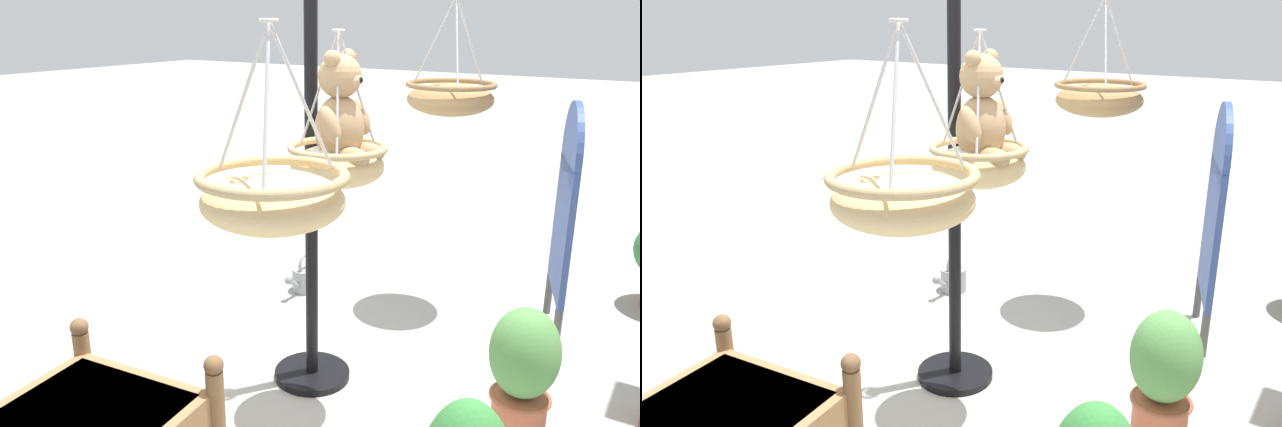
# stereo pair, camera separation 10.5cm
# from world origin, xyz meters

# --- Properties ---
(ground_plane) EXTENTS (40.00, 40.00, 0.00)m
(ground_plane) POSITION_xyz_m (0.00, 0.00, 0.00)
(ground_plane) COLOR #ADAAA3
(display_pole_central) EXTENTS (0.44, 0.44, 2.28)m
(display_pole_central) POSITION_xyz_m (-0.12, -0.07, 0.69)
(display_pole_central) COLOR black
(display_pole_central) RESTS_ON ground
(hanging_basket_with_teddy) EXTENTS (0.49, 0.49, 0.74)m
(hanging_basket_with_teddy) POSITION_xyz_m (0.03, 0.18, 1.35)
(hanging_basket_with_teddy) COLOR tan
(teddy_bear) EXTENTS (0.37, 0.32, 0.53)m
(teddy_bear) POSITION_xyz_m (0.03, 0.21, 1.58)
(teddy_bear) COLOR tan
(hanging_basket_left_high) EXTENTS (0.60, 0.60, 0.77)m
(hanging_basket_left_high) POSITION_xyz_m (-1.45, 0.18, 1.51)
(hanging_basket_left_high) COLOR #A37F51
(hanging_basket_right_low) EXTENTS (0.50, 0.50, 0.67)m
(hanging_basket_right_low) POSITION_xyz_m (1.02, 0.53, 1.47)
(hanging_basket_right_low) COLOR tan
(potted_plant_bushy_green) EXTENTS (0.33, 0.33, 0.73)m
(potted_plant_bushy_green) POSITION_xyz_m (-0.17, 1.12, 0.39)
(potted_plant_bushy_green) COLOR #BC6042
(potted_plant_bushy_green) RESTS_ON ground
(display_sign_board) EXTENTS (0.63, 0.24, 1.54)m
(display_sign_board) POSITION_xyz_m (-1.45, 0.98, 0.91)
(display_sign_board) COLOR #334C8C
(display_sign_board) RESTS_ON ground
(watering_can) EXTENTS (0.35, 0.20, 0.30)m
(watering_can) POSITION_xyz_m (-1.10, -0.78, 0.10)
(watering_can) COLOR gray
(watering_can) RESTS_ON ground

